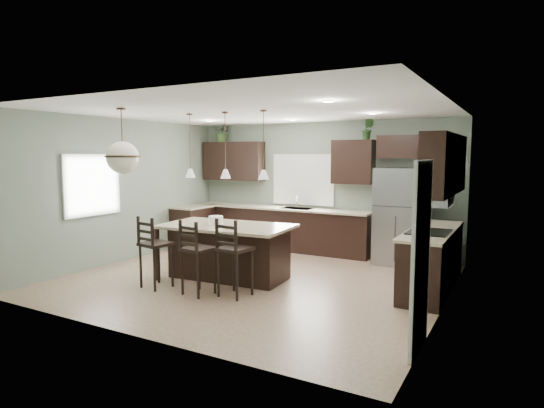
{
  "coord_description": "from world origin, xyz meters",
  "views": [
    {
      "loc": [
        3.88,
        -6.42,
        2.09
      ],
      "look_at": [
        0.1,
        0.4,
        1.25
      ],
      "focal_mm": 30.0,
      "sensor_mm": 36.0,
      "label": 1
    }
  ],
  "objects_px": {
    "refrigerator": "(400,216)",
    "kitchen_island": "(226,252)",
    "bar_stool_center": "(198,257)",
    "bar_stool_left": "(156,252)",
    "bar_stool_right": "(235,257)",
    "serving_dish": "(216,220)",
    "plant_back_left": "(222,132)"
  },
  "relations": [
    {
      "from": "refrigerator",
      "to": "kitchen_island",
      "type": "height_order",
      "value": "refrigerator"
    },
    {
      "from": "refrigerator",
      "to": "bar_stool_center",
      "type": "relative_size",
      "value": 1.62
    },
    {
      "from": "kitchen_island",
      "to": "bar_stool_left",
      "type": "distance_m",
      "value": 1.18
    },
    {
      "from": "bar_stool_left",
      "to": "bar_stool_right",
      "type": "relative_size",
      "value": 0.97
    },
    {
      "from": "bar_stool_left",
      "to": "serving_dish",
      "type": "bearing_deg",
      "value": 72.05
    },
    {
      "from": "serving_dish",
      "to": "bar_stool_center",
      "type": "bearing_deg",
      "value": -70.12
    },
    {
      "from": "plant_back_left",
      "to": "serving_dish",
      "type": "bearing_deg",
      "value": -57.07
    },
    {
      "from": "refrigerator",
      "to": "bar_stool_left",
      "type": "distance_m",
      "value": 4.57
    },
    {
      "from": "bar_stool_center",
      "to": "refrigerator",
      "type": "bearing_deg",
      "value": 66.15
    },
    {
      "from": "serving_dish",
      "to": "bar_stool_right",
      "type": "height_order",
      "value": "bar_stool_right"
    },
    {
      "from": "serving_dish",
      "to": "plant_back_left",
      "type": "height_order",
      "value": "plant_back_left"
    },
    {
      "from": "bar_stool_left",
      "to": "bar_stool_right",
      "type": "height_order",
      "value": "bar_stool_right"
    },
    {
      "from": "bar_stool_right",
      "to": "plant_back_left",
      "type": "height_order",
      "value": "plant_back_left"
    },
    {
      "from": "kitchen_island",
      "to": "bar_stool_right",
      "type": "distance_m",
      "value": 0.99
    },
    {
      "from": "bar_stool_right",
      "to": "plant_back_left",
      "type": "distance_m",
      "value": 4.83
    },
    {
      "from": "serving_dish",
      "to": "bar_stool_right",
      "type": "relative_size",
      "value": 0.2
    },
    {
      "from": "kitchen_island",
      "to": "serving_dish",
      "type": "bearing_deg",
      "value": 180.0
    },
    {
      "from": "bar_stool_center",
      "to": "kitchen_island",
      "type": "bearing_deg",
      "value": 106.63
    },
    {
      "from": "kitchen_island",
      "to": "bar_stool_right",
      "type": "relative_size",
      "value": 1.85
    },
    {
      "from": "plant_back_left",
      "to": "refrigerator",
      "type": "bearing_deg",
      "value": -3.49
    },
    {
      "from": "serving_dish",
      "to": "bar_stool_right",
      "type": "distance_m",
      "value": 1.19
    },
    {
      "from": "bar_stool_left",
      "to": "bar_stool_center",
      "type": "xyz_separation_m",
      "value": [
        0.8,
        0.04,
        -0.0
      ]
    },
    {
      "from": "bar_stool_left",
      "to": "bar_stool_right",
      "type": "xyz_separation_m",
      "value": [
        1.34,
        0.23,
        0.01
      ]
    },
    {
      "from": "refrigerator",
      "to": "kitchen_island",
      "type": "relative_size",
      "value": 0.85
    },
    {
      "from": "plant_back_left",
      "to": "bar_stool_center",
      "type": "bearing_deg",
      "value": -59.99
    },
    {
      "from": "bar_stool_left",
      "to": "bar_stool_center",
      "type": "distance_m",
      "value": 0.81
    },
    {
      "from": "bar_stool_left",
      "to": "plant_back_left",
      "type": "xyz_separation_m",
      "value": [
        -1.31,
        3.71,
        2.06
      ]
    },
    {
      "from": "refrigerator",
      "to": "bar_stool_right",
      "type": "distance_m",
      "value": 3.63
    },
    {
      "from": "bar_stool_left",
      "to": "bar_stool_center",
      "type": "relative_size",
      "value": 1.01
    },
    {
      "from": "plant_back_left",
      "to": "bar_stool_right",
      "type": "bearing_deg",
      "value": -52.67
    },
    {
      "from": "kitchen_island",
      "to": "serving_dish",
      "type": "xyz_separation_m",
      "value": [
        -0.2,
        -0.01,
        0.53
      ]
    },
    {
      "from": "serving_dish",
      "to": "bar_stool_left",
      "type": "height_order",
      "value": "bar_stool_left"
    }
  ]
}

